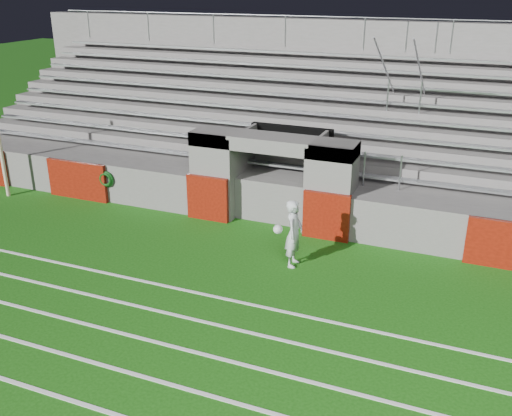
% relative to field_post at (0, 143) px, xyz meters
% --- Properties ---
extents(ground, '(90.00, 90.00, 0.00)m').
position_rel_field_post_xyz_m(ground, '(8.84, -2.25, -1.80)').
color(ground, '#144E0D').
rests_on(ground, ground).
extents(field_post, '(0.12, 0.12, 3.60)m').
position_rel_field_post_xyz_m(field_post, '(0.00, 0.00, 0.00)').
color(field_post, beige).
rests_on(field_post, ground).
extents(field_markings, '(28.00, 8.09, 0.01)m').
position_rel_field_post_xyz_m(field_markings, '(8.84, -7.25, -1.79)').
color(field_markings, white).
rests_on(field_markings, ground).
extents(stadium_structure, '(26.00, 8.48, 5.42)m').
position_rel_field_post_xyz_m(stadium_structure, '(8.84, 5.72, -0.31)').
color(stadium_structure, '#5A5755').
rests_on(stadium_structure, ground).
extents(goalkeeper_with_ball, '(0.67, 0.68, 1.72)m').
position_rel_field_post_xyz_m(goalkeeper_with_ball, '(10.30, -1.11, -0.93)').
color(goalkeeper_with_ball, silver).
rests_on(goalkeeper_with_ball, ground).
extents(hose_coil, '(0.53, 0.14, 0.53)m').
position_rel_field_post_xyz_m(hose_coil, '(3.47, 0.68, -0.99)').
color(hose_coil, '#0C3E10').
rests_on(hose_coil, ground).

